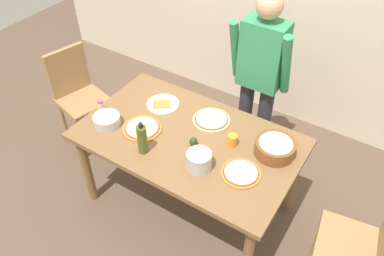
# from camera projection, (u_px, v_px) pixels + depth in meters

# --- Properties ---
(ground) EXTENTS (8.00, 8.00, 0.00)m
(ground) POSITION_uv_depth(u_px,v_px,m) (189.00, 202.00, 3.30)
(ground) COLOR brown
(dining_table) EXTENTS (1.60, 0.96, 0.76)m
(dining_table) POSITION_uv_depth(u_px,v_px,m) (188.00, 146.00, 2.85)
(dining_table) COLOR brown
(dining_table) RESTS_ON ground
(person_cook) EXTENTS (0.49, 0.25, 1.62)m
(person_cook) POSITION_uv_depth(u_px,v_px,m) (260.00, 75.00, 3.07)
(person_cook) COLOR #2D2D38
(person_cook) RESTS_ON ground
(chair_wooden_left) EXTENTS (0.49, 0.49, 0.95)m
(chair_wooden_left) POSITION_uv_depth(u_px,v_px,m) (78.00, 93.00, 3.56)
(chair_wooden_left) COLOR #A37A4C
(chair_wooden_left) RESTS_ON ground
(chair_wooden_right) EXTENTS (0.45, 0.45, 0.95)m
(chair_wooden_right) POSITION_uv_depth(u_px,v_px,m) (364.00, 244.00, 2.38)
(chair_wooden_right) COLOR #A37A4C
(chair_wooden_right) RESTS_ON ground
(pizza_raw_on_board) EXTENTS (0.29, 0.29, 0.02)m
(pizza_raw_on_board) POSITION_uv_depth(u_px,v_px,m) (211.00, 120.00, 2.92)
(pizza_raw_on_board) COLOR beige
(pizza_raw_on_board) RESTS_ON dining_table
(pizza_cooked_on_tray) EXTENTS (0.29, 0.29, 0.02)m
(pizza_cooked_on_tray) POSITION_uv_depth(u_px,v_px,m) (142.00, 128.00, 2.85)
(pizza_cooked_on_tray) COLOR #C67A33
(pizza_cooked_on_tray) RESTS_ON dining_table
(pizza_second_cooked) EXTENTS (0.27, 0.27, 0.02)m
(pizza_second_cooked) POSITION_uv_depth(u_px,v_px,m) (241.00, 173.00, 2.52)
(pizza_second_cooked) COLOR #C67A33
(pizza_second_cooked) RESTS_ON dining_table
(plate_with_slice) EXTENTS (0.26, 0.26, 0.02)m
(plate_with_slice) POSITION_uv_depth(u_px,v_px,m) (163.00, 104.00, 3.07)
(plate_with_slice) COLOR white
(plate_with_slice) RESTS_ON dining_table
(popcorn_bowl) EXTENTS (0.28, 0.28, 0.11)m
(popcorn_bowl) POSITION_uv_depth(u_px,v_px,m) (275.00, 147.00, 2.63)
(popcorn_bowl) COLOR brown
(popcorn_bowl) RESTS_ON dining_table
(mixing_bowl_steel) EXTENTS (0.20, 0.20, 0.08)m
(mixing_bowl_steel) POSITION_uv_depth(u_px,v_px,m) (107.00, 120.00, 2.87)
(mixing_bowl_steel) COLOR #B7B7BC
(mixing_bowl_steel) RESTS_ON dining_table
(olive_oil_bottle) EXTENTS (0.07, 0.07, 0.26)m
(olive_oil_bottle) POSITION_uv_depth(u_px,v_px,m) (142.00, 139.00, 2.61)
(olive_oil_bottle) COLOR #47561E
(olive_oil_bottle) RESTS_ON dining_table
(steel_pot) EXTENTS (0.17, 0.17, 0.13)m
(steel_pot) POSITION_uv_depth(u_px,v_px,m) (199.00, 160.00, 2.53)
(steel_pot) COLOR #B7B7BC
(steel_pot) RESTS_ON dining_table
(cup_orange) EXTENTS (0.07, 0.07, 0.08)m
(cup_orange) POSITION_uv_depth(u_px,v_px,m) (232.00, 140.00, 2.70)
(cup_orange) COLOR orange
(cup_orange) RESTS_ON dining_table
(salt_shaker) EXTENTS (0.04, 0.04, 0.11)m
(salt_shaker) POSITION_uv_depth(u_px,v_px,m) (101.00, 106.00, 2.97)
(salt_shaker) COLOR white
(salt_shaker) RESTS_ON dining_table
(avocado) EXTENTS (0.06, 0.06, 0.07)m
(avocado) POSITION_uv_depth(u_px,v_px,m) (193.00, 142.00, 2.70)
(avocado) COLOR #2D4219
(avocado) RESTS_ON dining_table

